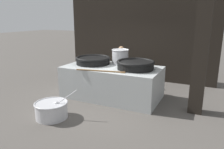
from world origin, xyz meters
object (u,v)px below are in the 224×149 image
at_px(giant_wok_near, 93,60).
at_px(giant_wok_far, 136,64).
at_px(stock_pot, 120,56).
at_px(prep_bowl_vegetables, 52,109).
at_px(cook, 121,65).

xyz_separation_m(giant_wok_near, giant_wok_far, (1.55, -0.09, 0.01)).
distance_m(giant_wok_far, stock_pot, 0.87).
xyz_separation_m(stock_pot, prep_bowl_vegetables, (-0.83, -2.59, -1.05)).
height_order(giant_wok_near, stock_pot, stock_pot).
bearing_deg(giant_wok_far, prep_bowl_vegetables, -126.03).
height_order(giant_wok_far, cook, cook).
relative_size(stock_pot, prep_bowl_vegetables, 0.54).
height_order(giant_wok_far, prep_bowl_vegetables, giant_wok_far).
bearing_deg(giant_wok_near, cook, 63.18).
bearing_deg(giant_wok_near, giant_wok_far, -3.36).
relative_size(giant_wok_far, prep_bowl_vegetables, 1.09).
relative_size(giant_wok_far, cook, 0.76).
xyz_separation_m(cook, prep_bowl_vegetables, (-0.55, -3.32, -0.59)).
bearing_deg(cook, giant_wok_far, 135.75).
relative_size(giant_wok_near, giant_wok_far, 1.01).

